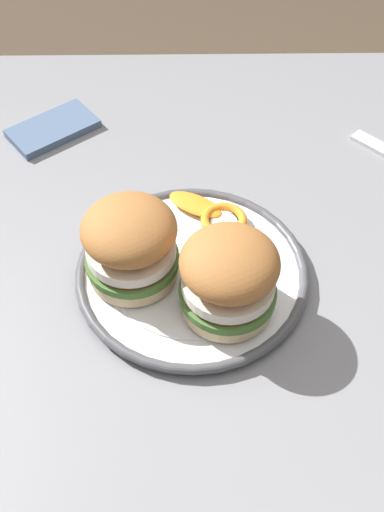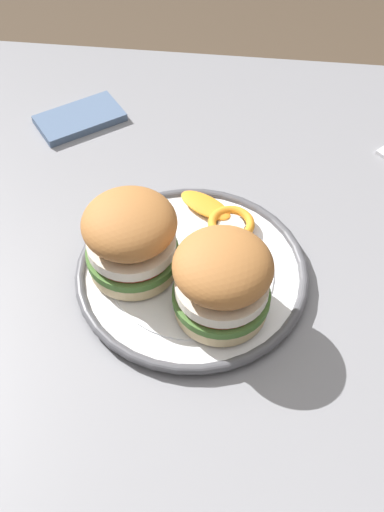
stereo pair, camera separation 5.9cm
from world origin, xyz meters
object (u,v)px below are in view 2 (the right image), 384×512
object	(u,v)px
dinner_plate	(192,272)
sandwich_half_left	(222,283)
sandwich_half_right	(131,237)
dining_table	(191,354)

from	to	relation	value
dinner_plate	sandwich_half_left	distance (m)	0.09
dinner_plate	sandwich_half_right	bearing A→B (deg)	3.87
sandwich_half_right	sandwich_half_left	bearing A→B (deg)	153.89
dining_table	dinner_plate	size ratio (longest dim) A/B	4.37
dining_table	dinner_plate	bearing A→B (deg)	-84.11
dinner_plate	sandwich_half_left	size ratio (longest dim) A/B	1.95
dining_table	dinner_plate	distance (m)	0.11
dinner_plate	sandwich_half_right	size ratio (longest dim) A/B	2.02
dining_table	sandwich_half_left	world-z (taller)	sandwich_half_left
sandwich_half_left	sandwich_half_right	size ratio (longest dim) A/B	1.03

